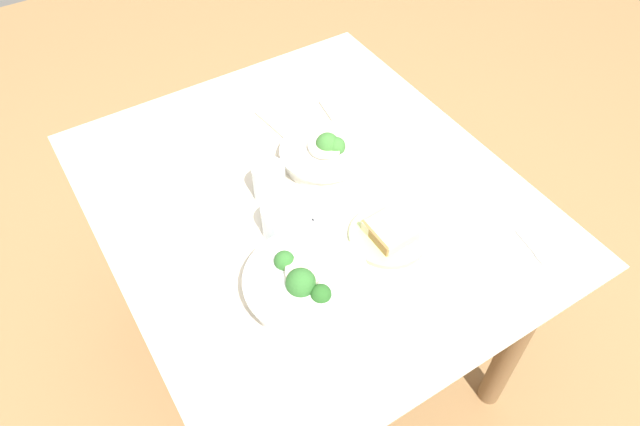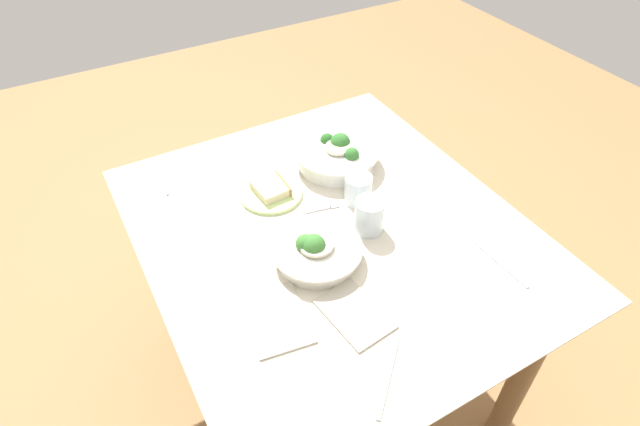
% 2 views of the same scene
% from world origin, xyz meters
% --- Properties ---
extents(ground_plane, '(6.00, 6.00, 0.00)m').
position_xyz_m(ground_plane, '(0.00, 0.00, 0.00)').
color(ground_plane, '#9E7547').
extents(dining_table, '(1.17, 1.02, 0.77)m').
position_xyz_m(dining_table, '(0.00, 0.00, 0.64)').
color(dining_table, beige).
rests_on(dining_table, ground_plane).
extents(broccoli_bowl_far, '(0.24, 0.24, 0.09)m').
position_xyz_m(broccoli_bowl_far, '(-0.08, 0.10, 0.80)').
color(broccoli_bowl_far, silver).
rests_on(broccoli_bowl_far, dining_table).
extents(broccoli_bowl_near, '(0.28, 0.28, 0.10)m').
position_xyz_m(broccoli_bowl_near, '(0.25, -0.16, 0.81)').
color(broccoli_bowl_near, white).
rests_on(broccoli_bowl_near, dining_table).
extents(bread_side_plate, '(0.19, 0.19, 0.04)m').
position_xyz_m(bread_side_plate, '(0.22, 0.09, 0.79)').
color(bread_side_plate, '#B7D684').
rests_on(bread_side_plate, dining_table).
extents(water_glass_center, '(0.08, 0.08, 0.10)m').
position_xyz_m(water_glass_center, '(-0.05, -0.09, 0.82)').
color(water_glass_center, silver).
rests_on(water_glass_center, dining_table).
extents(water_glass_side, '(0.08, 0.08, 0.09)m').
position_xyz_m(water_glass_side, '(0.07, -0.13, 0.82)').
color(water_glass_side, silver).
rests_on(water_glass_side, dining_table).
extents(fork_by_far_bowl, '(0.03, 0.11, 0.00)m').
position_xyz_m(fork_by_far_bowl, '(0.08, -0.02, 0.78)').
color(fork_by_far_bowl, '#B7B7BC').
rests_on(fork_by_far_bowl, dining_table).
extents(fork_by_near_bowl, '(0.11, 0.03, 0.00)m').
position_xyz_m(fork_by_near_bowl, '(0.43, 0.35, 0.78)').
color(fork_by_near_bowl, '#B7B7BC').
rests_on(fork_by_near_bowl, dining_table).
extents(table_knife_left, '(0.20, 0.02, 0.00)m').
position_xyz_m(table_knife_left, '(-0.33, -0.32, 0.77)').
color(table_knife_left, '#B7B7BC').
rests_on(table_knife_left, dining_table).
extents(table_knife_right, '(0.15, 0.16, 0.00)m').
position_xyz_m(table_knife_right, '(-0.46, 0.13, 0.77)').
color(table_knife_right, '#B7B7BC').
rests_on(table_knife_right, dining_table).
extents(napkin_folded_upper, '(0.21, 0.17, 0.01)m').
position_xyz_m(napkin_folded_upper, '(-0.20, 0.27, 0.78)').
color(napkin_folded_upper, '#B1A997').
rests_on(napkin_folded_upper, dining_table).
extents(napkin_folded_lower, '(0.20, 0.14, 0.01)m').
position_xyz_m(napkin_folded_lower, '(-0.28, 0.11, 0.78)').
color(napkin_folded_lower, '#B1A997').
rests_on(napkin_folded_lower, dining_table).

